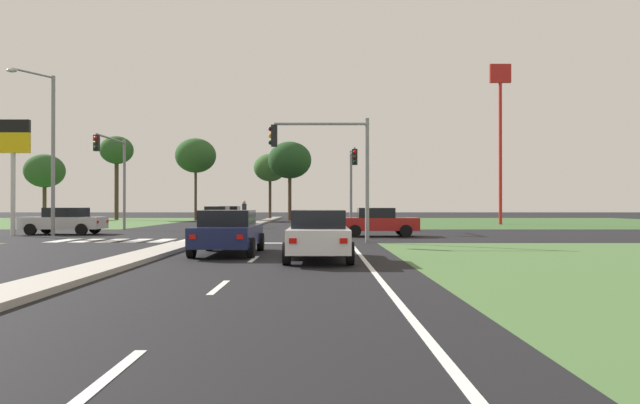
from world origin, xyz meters
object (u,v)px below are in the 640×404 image
Objects in this scene: treeline_third at (194,156)px; treeline_fifth at (268,168)px; pedestrian_at_median at (243,210)px; fuel_price_totem at (11,151)px; car_red_fifth at (376,222)px; car_maroon_seventh at (228,215)px; fastfood_pole_sign at (498,110)px; treeline_fourth at (288,160)px; car_white_sixth at (317,234)px; treeline_second at (115,151)px; traffic_signal_near_right at (329,157)px; traffic_signal_far_right at (351,174)px; street_lamp_second at (47,145)px; car_navy_third at (227,232)px; car_silver_fourth at (62,221)px; car_black_second at (215,217)px; treeline_near at (43,171)px; traffic_signal_far_left at (113,165)px.

treeline_fifth is at bearing 24.18° from treeline_third.
pedestrian_at_median is 0.24× the size of treeline_fifth.
car_red_fifth is at bearing -1.72° from fuel_price_totem.
fastfood_pole_sign is at bearing -179.89° from car_maroon_seventh.
car_maroon_seventh is 0.50× the size of treeline_fourth.
car_white_sixth is 45.26m from treeline_fourth.
traffic_signal_near_right is at bearing -59.23° from treeline_second.
fuel_price_totem is at bearing 63.76° from car_maroon_seventh.
fuel_price_totem reaches higher than traffic_signal_far_right.
car_navy_third is at bearing -44.68° from street_lamp_second.
traffic_signal_far_right is 9.46m from pedestrian_at_median.
pedestrian_at_median is (-6.00, 16.62, -2.50)m from traffic_signal_near_right.
traffic_signal_near_right reaches higher than car_maroon_seventh.
traffic_signal_near_right is at bearing -115.58° from car_silver_fourth.
car_white_sixth is at bearing 106.56° from car_black_second.
fastfood_pole_sign is at bearing 58.09° from car_navy_third.
fuel_price_totem is at bearing -66.59° from treeline_near.
treeline_fourth is at bearing -9.45° from treeline_near.
street_lamp_second is at bearing -109.58° from treeline_fourth.
traffic_signal_far_right is at bearing -137.46° from fastfood_pole_sign.
treeline_third is 1.05× the size of treeline_fourth.
treeline_third is (-5.89, 19.73, 6.28)m from car_black_second.
car_navy_third is at bearing 145.37° from car_white_sixth.
treeline_second is 1.24× the size of treeline_fifth.
fastfood_pole_sign is at bearing 64.07° from car_white_sixth.
treeline_near is (-18.97, 30.13, 1.42)m from traffic_signal_far_left.
treeline_second reaches higher than street_lamp_second.
car_maroon_seventh is 0.68× the size of fuel_price_totem.
car_white_sixth is at bearing -83.34° from treeline_fifth.
car_red_fifth is 50.83m from treeline_near.
car_black_second is 34.26m from treeline_near.
treeline_fifth is (-2.52, 4.42, -0.53)m from treeline_fourth.
fastfood_pole_sign is at bearing 29.41° from fuel_price_totem.
fuel_price_totem is (-3.47, -5.66, 0.40)m from traffic_signal_far_left.
treeline_fourth is (4.45, 12.99, 5.70)m from car_maroon_seventh.
treeline_second is at bearing -54.65° from car_black_second.
treeline_fifth is at bearing 96.66° from car_white_sixth.
treeline_near reaches higher than traffic_signal_near_right.
car_red_fifth is at bearing -0.49° from street_lamp_second.
treeline_second is at bearing 113.67° from car_navy_third.
treeline_fourth is (11.17, 29.60, 5.72)m from car_silver_fourth.
car_black_second is at bearing -165.74° from fastfood_pole_sign.
car_navy_third is (4.68, -23.84, -0.03)m from car_black_second.
pedestrian_at_median is (2.23, -1.28, 0.48)m from car_black_second.
traffic_signal_far_left is at bearing -103.84° from treeline_fifth.
treeline_fifth is (-6.26, 41.16, 2.20)m from traffic_signal_near_right.
pedestrian_at_median is (-7.61, 5.08, -2.39)m from traffic_signal_far_right.
fastfood_pole_sign is at bearing -171.43° from pedestrian_at_median.
treeline_fifth is (10.80, 35.42, 1.38)m from fuel_price_totem.
treeline_fourth reaches higher than treeline_fifth.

